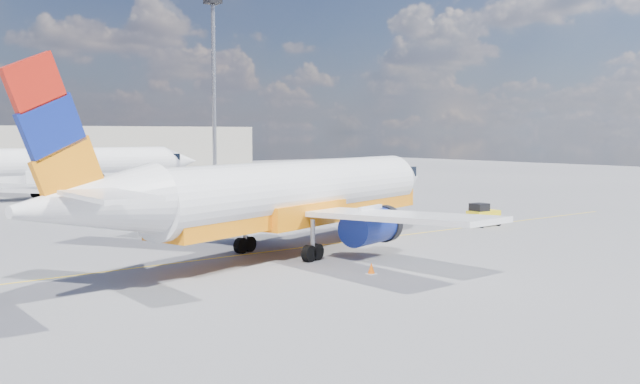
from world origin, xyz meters
TOP-DOWN VIEW (x-y plane):
  - ground at (0.00, 0.00)m, footprint 240.00×240.00m
  - taxi_line at (0.00, 3.00)m, footprint 70.00×0.15m
  - terminal_main at (5.00, 75.00)m, footprint 70.00×14.00m
  - main_jet at (0.21, 1.57)m, footprint 34.20×26.02m
  - second_jet at (0.44, 44.67)m, footprint 34.45×27.26m
  - gse_tug at (19.11, 2.76)m, footprint 2.50×1.58m
  - traffic_cone at (0.13, -5.77)m, footprint 0.42×0.42m
  - floodlight_mast at (17.56, 40.79)m, footprint 1.62×1.62m

SIDE VIEW (x-z plane):
  - ground at x=0.00m, z-range 0.00..0.00m
  - taxi_line at x=0.00m, z-range 0.00..0.01m
  - traffic_cone at x=0.13m, z-range -0.01..0.57m
  - gse_tug at x=19.11m, z-range -0.05..1.71m
  - main_jet at x=0.21m, z-range -1.73..8.64m
  - second_jet at x=0.44m, z-range -1.74..8.71m
  - terminal_main at x=5.00m, z-range 0.00..8.00m
  - floodlight_mast at x=17.56m, z-range 2.21..24.47m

